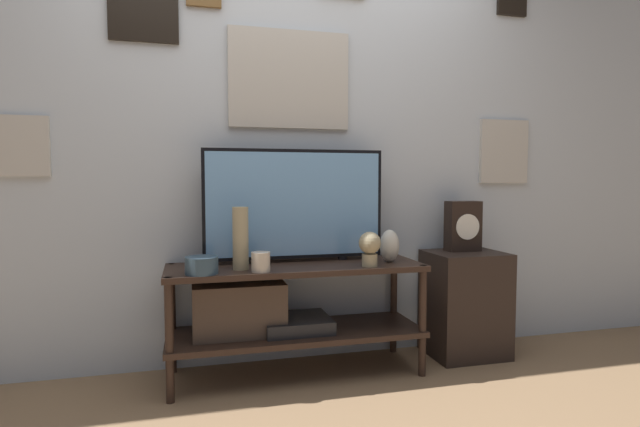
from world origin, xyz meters
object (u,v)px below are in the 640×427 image
at_px(vase_urn_stoneware, 390,246).
at_px(mantel_clock, 463,226).
at_px(vase_tall_ceramic, 241,238).
at_px(candle_jar, 261,262).
at_px(vase_wide_bowl, 202,265).
at_px(decorative_bust, 370,247).
at_px(television, 295,204).

relative_size(vase_urn_stoneware, mantel_clock, 0.59).
height_order(vase_tall_ceramic, candle_jar, vase_tall_ceramic).
relative_size(vase_wide_bowl, decorative_bust, 0.87).
bearing_deg(mantel_clock, vase_wide_bowl, -171.22).
distance_m(television, candle_jar, 0.44).
height_order(television, vase_urn_stoneware, television).
height_order(television, vase_tall_ceramic, television).
distance_m(candle_jar, decorative_bust, 0.58).
bearing_deg(vase_tall_ceramic, mantel_clock, 7.00).
xyz_separation_m(television, vase_wide_bowl, (-0.51, -0.24, -0.28)).
bearing_deg(vase_tall_ceramic, television, 28.47).
distance_m(vase_wide_bowl, vase_tall_ceramic, 0.24).
relative_size(vase_wide_bowl, mantel_clock, 0.53).
bearing_deg(candle_jar, vase_urn_stoneware, 9.32).
distance_m(candle_jar, mantel_clock, 1.30).
bearing_deg(vase_urn_stoneware, mantel_clock, 14.19).
relative_size(vase_wide_bowl, candle_jar, 1.61).
xyz_separation_m(vase_urn_stoneware, mantel_clock, (0.53, 0.13, 0.09)).
height_order(vase_wide_bowl, decorative_bust, decorative_bust).
height_order(television, mantel_clock, television).
bearing_deg(vase_wide_bowl, decorative_bust, -0.21).
bearing_deg(television, decorative_bust, -35.44).
bearing_deg(vase_tall_ceramic, vase_wide_bowl, -159.44).
distance_m(vase_urn_stoneware, candle_jar, 0.74).
bearing_deg(vase_urn_stoneware, decorative_bust, -145.47).
height_order(vase_tall_ceramic, mantel_clock, mantel_clock).
bearing_deg(vase_urn_stoneware, vase_wide_bowl, -174.13).
height_order(vase_wide_bowl, mantel_clock, mantel_clock).
bearing_deg(mantel_clock, vase_tall_ceramic, -173.00).
height_order(television, decorative_bust, television).
height_order(television, vase_wide_bowl, television).
height_order(vase_tall_ceramic, decorative_bust, vase_tall_ceramic).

